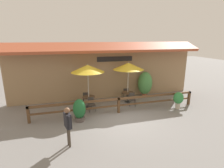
{
  "coord_description": "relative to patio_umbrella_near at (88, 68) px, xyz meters",
  "views": [
    {
      "loc": [
        -3.13,
        -8.55,
        4.48
      ],
      "look_at": [
        -0.3,
        1.51,
        1.75
      ],
      "focal_mm": 28.0,
      "sensor_mm": 36.0,
      "label": 1
    }
  ],
  "objects": [
    {
      "name": "ground_plane",
      "position": [
        1.64,
        -2.44,
        -2.63
      ],
      "size": [
        60.0,
        60.0,
        0.0
      ],
      "primitive_type": "plane",
      "color": "slate"
    },
    {
      "name": "building_facade",
      "position": [
        1.65,
        1.66,
        -0.47
      ],
      "size": [
        14.28,
        1.49,
        4.23
      ],
      "color": "#997A56",
      "rests_on": "ground"
    },
    {
      "name": "patio_railing",
      "position": [
        1.64,
        -1.39,
        -1.94
      ],
      "size": [
        10.4,
        0.14,
        0.95
      ],
      "color": "brown",
      "rests_on": "ground"
    },
    {
      "name": "patio_umbrella_near",
      "position": [
        0.0,
        0.0,
        0.0
      ],
      "size": [
        2.13,
        2.13,
        2.91
      ],
      "color": "#B7B2A8",
      "rests_on": "ground"
    },
    {
      "name": "dining_table_near",
      "position": [
        -0.0,
        0.0,
        -2.04
      ],
      "size": [
        0.81,
        0.81,
        0.75
      ],
      "color": "#4C3826",
      "rests_on": "ground"
    },
    {
      "name": "chair_near_streetside",
      "position": [
        0.06,
        -0.65,
        -2.13
      ],
      "size": [
        0.46,
        0.46,
        0.88
      ],
      "rotation": [
        0.0,
        0.0,
        0.09
      ],
      "color": "#332D28",
      "rests_on": "ground"
    },
    {
      "name": "chair_near_wallside",
      "position": [
        -0.09,
        0.66,
        -2.13
      ],
      "size": [
        0.5,
        0.5,
        0.88
      ],
      "rotation": [
        0.0,
        0.0,
        2.93
      ],
      "color": "#332D28",
      "rests_on": "ground"
    },
    {
      "name": "patio_umbrella_middle",
      "position": [
        2.84,
        0.2,
        0.0
      ],
      "size": [
        2.13,
        2.13,
        2.91
      ],
      "color": "#B7B2A8",
      "rests_on": "ground"
    },
    {
      "name": "dining_table_middle",
      "position": [
        2.84,
        0.2,
        -2.04
      ],
      "size": [
        0.81,
        0.81,
        0.75
      ],
      "color": "#4C3826",
      "rests_on": "ground"
    },
    {
      "name": "chair_middle_streetside",
      "position": [
        2.91,
        -0.45,
        -2.13
      ],
      "size": [
        0.51,
        0.51,
        0.88
      ],
      "rotation": [
        0.0,
        0.0,
        -0.23
      ],
      "color": "#332D28",
      "rests_on": "ground"
    },
    {
      "name": "chair_middle_wallside",
      "position": [
        2.91,
        0.85,
        -2.13
      ],
      "size": [
        0.43,
        0.43,
        0.88
      ],
      "rotation": [
        0.0,
        0.0,
        3.13
      ],
      "color": "#332D28",
      "rests_on": "ground"
    },
    {
      "name": "potted_plant_broad_leaf",
      "position": [
        -0.79,
        -1.88,
        -1.99
      ],
      "size": [
        0.7,
        0.63,
        1.29
      ],
      "color": "#564C47",
      "rests_on": "ground"
    },
    {
      "name": "potted_plant_corner_fern",
      "position": [
        5.6,
        -1.81,
        -1.96
      ],
      "size": [
        0.66,
        0.59,
        1.12
      ],
      "color": "#B7AD99",
      "rests_on": "ground"
    },
    {
      "name": "potted_plant_entrance_palm",
      "position": [
        4.63,
        1.11,
        -1.57
      ],
      "size": [
        1.13,
        1.02,
        1.98
      ],
      "color": "#9E4C33",
      "rests_on": "ground"
    },
    {
      "name": "pedestrian",
      "position": [
        -1.46,
        -4.14,
        -1.5
      ],
      "size": [
        0.32,
        0.6,
        1.76
      ],
      "rotation": [
        0.0,
        0.0,
        -1.33
      ],
      "color": "#42382D",
      "rests_on": "ground"
    }
  ]
}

